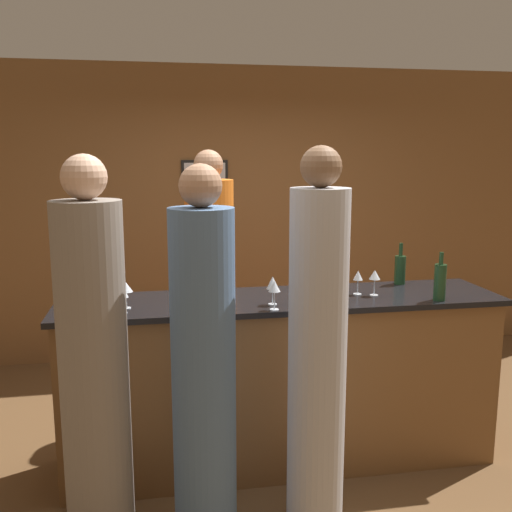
{
  "coord_description": "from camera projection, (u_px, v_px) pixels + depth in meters",
  "views": [
    {
      "loc": [
        -0.76,
        -3.36,
        1.98
      ],
      "look_at": [
        -0.15,
        0.1,
        1.35
      ],
      "focal_mm": 40.0,
      "sensor_mm": 36.0,
      "label": 1
    }
  ],
  "objects": [
    {
      "name": "wine_bottle_1",
      "position": [
        400.0,
        269.0,
        3.9
      ],
      "size": [
        0.08,
        0.08,
        0.28
      ],
      "color": "#19381E",
      "rests_on": "bar_counter"
    },
    {
      "name": "wine_glass_0",
      "position": [
        358.0,
        277.0,
        3.6
      ],
      "size": [
        0.06,
        0.06,
        0.15
      ],
      "color": "silver",
      "rests_on": "bar_counter"
    },
    {
      "name": "bartender",
      "position": [
        210.0,
        293.0,
        4.31
      ],
      "size": [
        0.36,
        0.36,
        2.01
      ],
      "rotation": [
        0.0,
        0.0,
        3.14
      ],
      "color": "orange",
      "rests_on": "ground_plane"
    },
    {
      "name": "wine_glass_5",
      "position": [
        126.0,
        288.0,
        3.27
      ],
      "size": [
        0.08,
        0.08,
        0.16
      ],
      "color": "silver",
      "rests_on": "bar_counter"
    },
    {
      "name": "guest_0",
      "position": [
        94.0,
        375.0,
        2.74
      ],
      "size": [
        0.33,
        0.33,
        1.98
      ],
      "color": "gray",
      "rests_on": "ground_plane"
    },
    {
      "name": "bar_counter",
      "position": [
        282.0,
        381.0,
        3.64
      ],
      "size": [
        2.75,
        0.63,
        1.1
      ],
      "color": "brown",
      "rests_on": "ground_plane"
    },
    {
      "name": "guest_1",
      "position": [
        317.0,
        357.0,
        2.91
      ],
      "size": [
        0.3,
        0.3,
        2.02
      ],
      "color": "#B2B2B7",
      "rests_on": "ground_plane"
    },
    {
      "name": "wine_glass_1",
      "position": [
        316.0,
        278.0,
        3.54
      ],
      "size": [
        0.07,
        0.07,
        0.16
      ],
      "color": "silver",
      "rests_on": "bar_counter"
    },
    {
      "name": "wine_glass_3",
      "position": [
        273.0,
        284.0,
        3.35
      ],
      "size": [
        0.07,
        0.07,
        0.17
      ],
      "color": "silver",
      "rests_on": "bar_counter"
    },
    {
      "name": "wine_glass_7",
      "position": [
        73.0,
        289.0,
        3.23
      ],
      "size": [
        0.06,
        0.06,
        0.17
      ],
      "color": "silver",
      "rests_on": "bar_counter"
    },
    {
      "name": "wine_bottle_0",
      "position": [
        440.0,
        281.0,
        3.46
      ],
      "size": [
        0.07,
        0.07,
        0.3
      ],
      "color": "#19381E",
      "rests_on": "bar_counter"
    },
    {
      "name": "back_wall",
      "position": [
        234.0,
        214.0,
        5.57
      ],
      "size": [
        8.0,
        0.08,
        2.8
      ],
      "color": "brown",
      "rests_on": "ground_plane"
    },
    {
      "name": "ground_plane",
      "position": [
        281.0,
        460.0,
        3.74
      ],
      "size": [
        14.0,
        14.0,
        0.0
      ],
      "primitive_type": "plane",
      "color": "brown"
    },
    {
      "name": "wine_glass_4",
      "position": [
        122.0,
        292.0,
        3.17
      ],
      "size": [
        0.07,
        0.07,
        0.17
      ],
      "color": "silver",
      "rests_on": "bar_counter"
    },
    {
      "name": "wine_glass_2",
      "position": [
        274.0,
        287.0,
        3.24
      ],
      "size": [
        0.07,
        0.07,
        0.17
      ],
      "color": "silver",
      "rests_on": "bar_counter"
    },
    {
      "name": "guest_2",
      "position": [
        204.0,
        373.0,
        2.81
      ],
      "size": [
        0.32,
        0.32,
        1.94
      ],
      "color": "#4C6B93",
      "rests_on": "ground_plane"
    },
    {
      "name": "wine_glass_6",
      "position": [
        375.0,
        276.0,
        3.57
      ],
      "size": [
        0.07,
        0.07,
        0.16
      ],
      "color": "silver",
      "rests_on": "bar_counter"
    }
  ]
}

